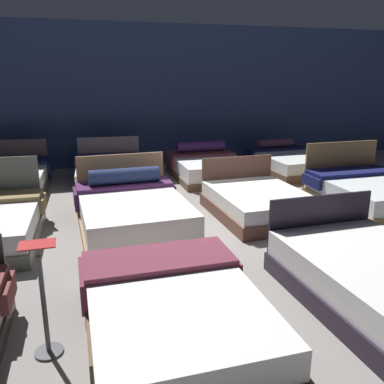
% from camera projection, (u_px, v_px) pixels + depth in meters
% --- Properties ---
extents(ground_plane, '(18.00, 18.00, 0.02)m').
position_uv_depth(ground_plane, '(202.00, 227.00, 6.39)').
color(ground_plane, gray).
extents(showroom_back_wall, '(18.00, 0.06, 3.50)m').
position_uv_depth(showroom_back_wall, '(144.00, 96.00, 10.46)').
color(showroom_back_wall, navy).
rests_on(showroom_back_wall, ground_plane).
extents(bed_1, '(1.61, 2.11, 0.47)m').
position_uv_depth(bed_1, '(174.00, 311.00, 3.73)').
color(bed_1, brown).
rests_on(bed_1, ground_plane).
extents(bed_2, '(1.53, 2.18, 0.86)m').
position_uv_depth(bed_2, '(377.00, 280.00, 4.21)').
color(bed_2, black).
rests_on(bed_2, ground_plane).
extents(bed_5, '(1.66, 2.22, 0.98)m').
position_uv_depth(bed_5, '(132.00, 211.00, 6.24)').
color(bed_5, '#906B48').
rests_on(bed_5, ground_plane).
extents(bed_6, '(1.48, 1.95, 0.83)m').
position_uv_depth(bed_6, '(258.00, 203.00, 6.84)').
color(bed_6, brown).
rests_on(bed_6, ground_plane).
extents(bed_7, '(1.74, 2.03, 1.01)m').
position_uv_depth(bed_7, '(371.00, 192.00, 7.37)').
color(bed_7, brown).
rests_on(bed_7, ground_plane).
extents(bed_8, '(1.76, 2.14, 0.90)m').
position_uv_depth(bed_8, '(5.00, 180.00, 8.30)').
color(bed_8, '#33272E').
rests_on(bed_8, ground_plane).
extents(bed_9, '(1.64, 2.06, 0.88)m').
position_uv_depth(bed_9, '(111.00, 173.00, 8.87)').
color(bed_9, '#584E5F').
rests_on(bed_9, ground_plane).
extents(bed_10, '(1.58, 1.99, 0.76)m').
position_uv_depth(bed_10, '(208.00, 167.00, 9.35)').
color(bed_10, brown).
rests_on(bed_10, ground_plane).
extents(bed_11, '(1.61, 2.17, 0.70)m').
position_uv_depth(bed_11, '(289.00, 162.00, 9.99)').
color(bed_11, brown).
rests_on(bed_11, ground_plane).
extents(price_sign, '(0.28, 0.24, 1.00)m').
position_uv_depth(price_sign, '(45.00, 313.00, 3.39)').
color(price_sign, '#3F3F44').
rests_on(price_sign, ground_plane).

